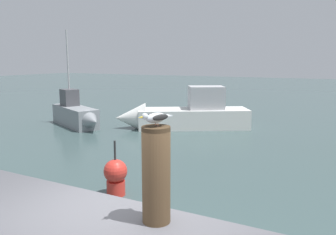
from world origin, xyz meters
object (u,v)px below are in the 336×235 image
Objects in this scene: seagull at (155,117)px; channel_buoy at (116,176)px; boat_white at (181,115)px; mooring_post at (156,175)px; boat_grey at (77,115)px.

seagull is 0.29× the size of channel_buoy.
boat_white is 4.59× the size of channel_buoy.
boat_grey reaches higher than mooring_post.
seagull is 5.09m from channel_buoy.
boat_grey reaches higher than boat_white.
seagull reaches higher than boat_white.
mooring_post is 0.58m from seagull.
boat_grey is (-9.75, 9.39, -1.47)m from mooring_post.
seagull is at bearing -111.19° from mooring_post.
boat_white is 4.98m from boat_grey.
boat_white is at bearing 114.48° from seagull.
boat_grey is (-9.75, 9.40, -2.05)m from seagull.
seagull is 12.72m from boat_white.
boat_white is at bearing 24.19° from boat_grey.
mooring_post is 13.62m from boat_grey.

